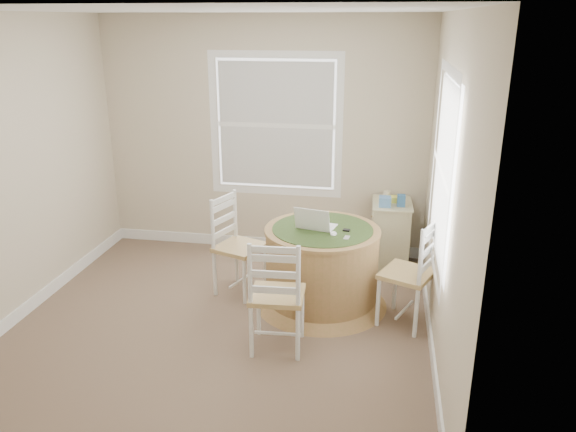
# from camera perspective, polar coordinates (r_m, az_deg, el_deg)

# --- Properties ---
(room) EXTENTS (3.64, 3.64, 2.64)m
(room) POSITION_cam_1_polar(r_m,az_deg,el_deg) (4.65, -4.90, 3.87)
(room) COLOR #7B624E
(room) RESTS_ON ground
(round_table) EXTENTS (1.23, 1.23, 0.75)m
(round_table) POSITION_cam_1_polar(r_m,az_deg,el_deg) (5.20, 3.45, -4.82)
(round_table) COLOR #A27348
(round_table) RESTS_ON ground
(chair_left) EXTENTS (0.52, 0.53, 0.95)m
(chair_left) POSITION_cam_1_polar(r_m,az_deg,el_deg) (5.40, -4.93, -3.13)
(chair_left) COLOR white
(chair_left) RESTS_ON ground
(chair_near) EXTENTS (0.44, 0.42, 0.95)m
(chair_near) POSITION_cam_1_polar(r_m,az_deg,el_deg) (4.49, -1.10, -7.97)
(chair_near) COLOR white
(chair_near) RESTS_ON ground
(chair_right) EXTENTS (0.53, 0.54, 0.95)m
(chair_right) POSITION_cam_1_polar(r_m,az_deg,el_deg) (4.95, 12.00, -5.71)
(chair_right) COLOR white
(chair_right) RESTS_ON ground
(laptop) EXTENTS (0.38, 0.35, 0.23)m
(laptop) POSITION_cam_1_polar(r_m,az_deg,el_deg) (5.07, 2.84, -0.90)
(laptop) COLOR white
(laptop) RESTS_ON round_table
(mouse) EXTENTS (0.07, 0.10, 0.03)m
(mouse) POSITION_cam_1_polar(r_m,az_deg,el_deg) (4.93, 4.64, -1.81)
(mouse) COLOR white
(mouse) RESTS_ON round_table
(phone) EXTENTS (0.06, 0.10, 0.02)m
(phone) POSITION_cam_1_polar(r_m,az_deg,el_deg) (4.87, 5.98, -2.25)
(phone) COLOR #B7BABF
(phone) RESTS_ON round_table
(keys) EXTENTS (0.07, 0.06, 0.02)m
(keys) POSITION_cam_1_polar(r_m,az_deg,el_deg) (5.03, 5.96, -1.50)
(keys) COLOR black
(keys) RESTS_ON round_table
(corner_chest) EXTENTS (0.42, 0.56, 0.73)m
(corner_chest) POSITION_cam_1_polar(r_m,az_deg,el_deg) (6.07, 10.32, -1.91)
(corner_chest) COLOR beige
(corner_chest) RESTS_ON ground
(tissue_box) EXTENTS (0.12, 0.12, 0.10)m
(tissue_box) POSITION_cam_1_polar(r_m,az_deg,el_deg) (5.82, 9.86, 1.48)
(tissue_box) COLOR #5487C1
(tissue_box) RESTS_ON corner_chest
(box_yellow) EXTENTS (0.15, 0.10, 0.06)m
(box_yellow) POSITION_cam_1_polar(r_m,az_deg,el_deg) (5.97, 10.78, 1.69)
(box_yellow) COLOR #EFEE54
(box_yellow) RESTS_ON corner_chest
(box_blue) EXTENTS (0.08, 0.08, 0.12)m
(box_blue) POSITION_cam_1_polar(r_m,az_deg,el_deg) (5.84, 11.38, 1.57)
(box_blue) COLOR #326397
(box_blue) RESTS_ON corner_chest
(cup_cream) EXTENTS (0.07, 0.07, 0.09)m
(cup_cream) POSITION_cam_1_polar(r_m,az_deg,el_deg) (6.04, 10.05, 2.09)
(cup_cream) COLOR beige
(cup_cream) RESTS_ON corner_chest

